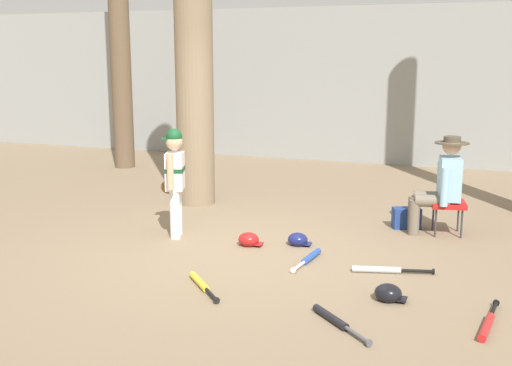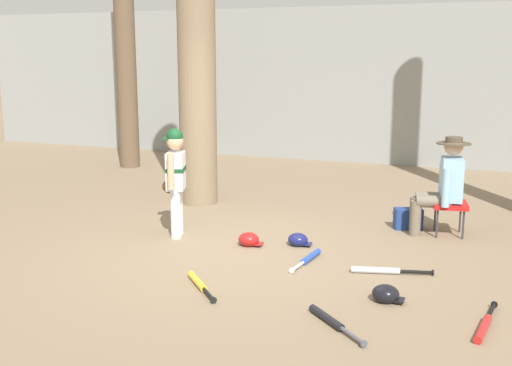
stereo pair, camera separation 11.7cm
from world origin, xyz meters
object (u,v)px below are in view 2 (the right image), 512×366
(young_ballplayer, at_px, (175,175))
(folding_stool, at_px, (450,206))
(batting_helmet_black, at_px, (386,294))
(tree_near_player, at_px, (196,28))
(seated_spectator, at_px, (443,183))
(bat_red_barrel, at_px, (484,326))
(bat_yellow_trainer, at_px, (199,283))
(batting_helmet_red, at_px, (249,240))
(bat_black_composite, at_px, (330,320))
(bat_aluminum_silver, at_px, (382,270))
(bat_blue_youth, at_px, (309,258))
(handbag_beside_stool, at_px, (408,219))
(batting_helmet_navy, at_px, (298,240))

(young_ballplayer, xyz_separation_m, folding_stool, (3.07, 1.20, -0.38))
(batting_helmet_black, bearing_deg, tree_near_player, 138.66)
(seated_spectator, relative_size, bat_red_barrel, 1.49)
(bat_yellow_trainer, distance_m, batting_helmet_black, 1.73)
(bat_yellow_trainer, relative_size, batting_helmet_red, 2.02)
(seated_spectator, relative_size, bat_black_composite, 2.02)
(folding_stool, distance_m, bat_black_composite, 3.12)
(bat_aluminum_silver, relative_size, batting_helmet_red, 2.80)
(bat_blue_youth, distance_m, batting_helmet_red, 0.85)
(folding_stool, bearing_deg, batting_helmet_black, -98.44)
(folding_stool, distance_m, batting_helmet_red, 2.47)
(bat_red_barrel, relative_size, bat_black_composite, 1.36)
(bat_red_barrel, height_order, bat_yellow_trainer, same)
(bat_blue_youth, xyz_separation_m, batting_helmet_black, (0.95, -0.82, 0.04))
(handbag_beside_stool, bearing_deg, bat_yellow_trainer, -119.63)
(handbag_beside_stool, xyz_separation_m, bat_aluminum_silver, (-0.02, -1.78, -0.10))
(young_ballplayer, bearing_deg, folding_stool, 21.39)
(folding_stool, height_order, bat_yellow_trainer, folding_stool)
(folding_stool, xyz_separation_m, bat_red_barrel, (0.48, -2.68, -0.33))
(bat_aluminum_silver, xyz_separation_m, batting_helmet_red, (-1.59, 0.40, 0.04))
(folding_stool, distance_m, bat_blue_youth, 2.06)
(bat_red_barrel, xyz_separation_m, batting_helmet_black, (-0.83, 0.30, 0.04))
(young_ballplayer, relative_size, handbag_beside_stool, 3.84)
(young_ballplayer, bearing_deg, bat_red_barrel, -22.62)
(seated_spectator, relative_size, batting_helmet_red, 4.20)
(bat_yellow_trainer, bearing_deg, bat_red_barrel, -0.79)
(young_ballplayer, bearing_deg, batting_helmet_navy, 5.16)
(bat_black_composite, distance_m, bat_yellow_trainer, 1.42)
(folding_stool, relative_size, bat_yellow_trainer, 0.80)
(bat_black_composite, bearing_deg, batting_helmet_black, 62.13)
(bat_blue_youth, relative_size, bat_yellow_trainer, 1.25)
(batting_helmet_navy, xyz_separation_m, batting_helmet_red, (-0.53, -0.20, 0.00))
(young_ballplayer, distance_m, batting_helmet_red, 1.18)
(bat_aluminum_silver, height_order, batting_helmet_black, batting_helmet_black)
(bat_black_composite, distance_m, batting_helmet_navy, 2.15)
(bat_red_barrel, relative_size, bat_yellow_trainer, 1.40)
(young_ballplayer, height_order, batting_helmet_navy, young_ballplayer)
(bat_black_composite, relative_size, batting_helmet_black, 2.07)
(handbag_beside_stool, height_order, batting_helmet_navy, handbag_beside_stool)
(handbag_beside_stool, bearing_deg, bat_red_barrel, -70.71)
(bat_black_composite, bearing_deg, tree_near_player, 129.68)
(tree_near_player, distance_m, folding_stool, 4.20)
(young_ballplayer, height_order, bat_blue_youth, young_ballplayer)
(batting_helmet_navy, bearing_deg, batting_helmet_red, -159.04)
(bat_black_composite, height_order, bat_yellow_trainer, same)
(young_ballplayer, bearing_deg, handbag_beside_stool, 26.96)
(handbag_beside_stool, height_order, bat_black_composite, handbag_beside_stool)
(bat_blue_youth, bearing_deg, bat_black_composite, -67.31)
(bat_blue_youth, bearing_deg, batting_helmet_black, -40.81)
(seated_spectator, xyz_separation_m, bat_aluminum_silver, (-0.41, -1.65, -0.61))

